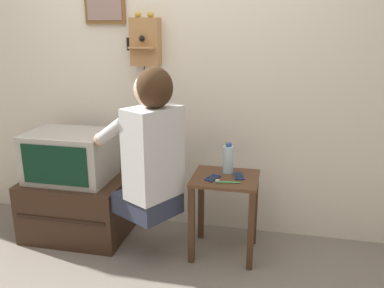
% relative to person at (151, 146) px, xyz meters
% --- Properties ---
extents(wall_back, '(6.80, 0.05, 2.55)m').
position_rel_person_xyz_m(wall_back, '(-0.01, 0.58, 0.46)').
color(wall_back, silver).
rests_on(wall_back, ground_plane).
extents(side_table, '(0.44, 0.39, 0.57)m').
position_rel_person_xyz_m(side_table, '(0.46, 0.19, -0.39)').
color(side_table, '#51331E').
rests_on(side_table, ground_plane).
extents(person, '(0.60, 0.55, 0.98)m').
position_rel_person_xyz_m(person, '(0.00, 0.00, 0.00)').
color(person, '#2D3347').
rests_on(person, ground_plane).
extents(tv_stand, '(0.75, 0.55, 0.45)m').
position_rel_person_xyz_m(tv_stand, '(-0.66, 0.22, -0.59)').
color(tv_stand, '#382316').
rests_on(tv_stand, ground_plane).
extents(television, '(0.59, 0.43, 0.36)m').
position_rel_person_xyz_m(television, '(-0.69, 0.21, -0.19)').
color(television, '#ADA89E').
rests_on(television, tv_stand).
extents(wall_phone_antique, '(0.25, 0.18, 0.75)m').
position_rel_person_xyz_m(wall_phone_antique, '(-0.18, 0.50, 0.62)').
color(wall_phone_antique, '#AD7A47').
extents(cell_phone_held, '(0.10, 0.14, 0.01)m').
position_rel_person_xyz_m(cell_phone_held, '(0.38, 0.14, -0.24)').
color(cell_phone_held, navy).
rests_on(cell_phone_held, side_table).
extents(cell_phone_spare, '(0.09, 0.13, 0.01)m').
position_rel_person_xyz_m(cell_phone_spare, '(0.54, 0.21, -0.24)').
color(cell_phone_spare, navy).
rests_on(cell_phone_spare, side_table).
extents(water_bottle, '(0.07, 0.07, 0.21)m').
position_rel_person_xyz_m(water_bottle, '(0.46, 0.28, -0.15)').
color(water_bottle, silver).
rests_on(water_bottle, side_table).
extents(toothbrush, '(0.16, 0.04, 0.02)m').
position_rel_person_xyz_m(toothbrush, '(0.48, 0.08, -0.24)').
color(toothbrush, '#4CBF66').
rests_on(toothbrush, side_table).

